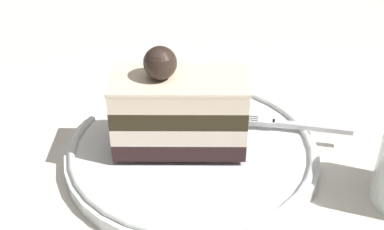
% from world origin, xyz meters
% --- Properties ---
extents(ground_plane, '(2.40, 2.40, 0.00)m').
position_xyz_m(ground_plane, '(0.00, 0.00, 0.00)').
color(ground_plane, silver).
extents(dessert_plate, '(0.23, 0.23, 0.02)m').
position_xyz_m(dessert_plate, '(-0.02, -0.01, 0.01)').
color(dessert_plate, white).
rests_on(dessert_plate, ground_plane).
extents(cake_slice, '(0.12, 0.12, 0.10)m').
position_xyz_m(cake_slice, '(-0.01, 0.00, 0.05)').
color(cake_slice, black).
rests_on(cake_slice, dessert_plate).
extents(fork, '(0.10, 0.08, 0.00)m').
position_xyz_m(fork, '(-0.06, -0.09, 0.02)').
color(fork, silver).
rests_on(fork, dessert_plate).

